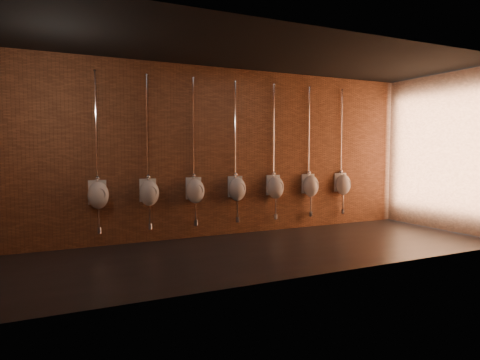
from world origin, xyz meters
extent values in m
plane|color=black|center=(0.00, 0.00, 0.00)|extent=(8.50, 8.50, 0.00)
cube|color=black|center=(0.00, 0.00, 3.20)|extent=(8.50, 3.00, 0.04)
cube|color=brown|center=(0.00, 1.50, 1.60)|extent=(8.50, 0.04, 3.20)
cube|color=brown|center=(0.00, -1.50, 1.60)|extent=(8.50, 0.04, 3.20)
cube|color=brown|center=(4.25, 0.00, 1.60)|extent=(0.04, 3.00, 3.20)
ellipsoid|color=white|center=(-2.36, 1.37, 0.89)|extent=(0.37, 0.33, 0.45)
cube|color=white|center=(-2.36, 1.48, 0.93)|extent=(0.30, 0.07, 0.41)
cylinder|color=#9E9E9E|center=(-2.36, 1.26, 0.91)|extent=(0.20, 0.04, 0.20)
cylinder|color=silver|center=(-2.36, 1.46, 2.03)|extent=(0.02, 0.02, 1.84)
sphere|color=silver|center=(-2.36, 1.45, 1.17)|extent=(0.08, 0.08, 0.08)
cylinder|color=silver|center=(-2.36, 1.46, 2.95)|extent=(0.05, 0.05, 0.01)
cylinder|color=silver|center=(-2.36, 1.37, 0.54)|extent=(0.03, 0.03, 0.36)
cylinder|color=silver|center=(-2.36, 1.37, 0.30)|extent=(0.08, 0.08, 0.11)
cylinder|color=silver|center=(-2.36, 1.45, 0.30)|extent=(0.03, 0.15, 0.03)
ellipsoid|color=white|center=(-1.50, 1.37, 0.89)|extent=(0.37, 0.33, 0.45)
cube|color=white|center=(-1.50, 1.48, 0.93)|extent=(0.30, 0.07, 0.41)
cylinder|color=#9E9E9E|center=(-1.50, 1.26, 0.91)|extent=(0.20, 0.04, 0.20)
cylinder|color=silver|center=(-1.50, 1.46, 2.03)|extent=(0.02, 0.02, 1.84)
sphere|color=silver|center=(-1.50, 1.45, 1.17)|extent=(0.08, 0.08, 0.08)
cylinder|color=silver|center=(-1.50, 1.46, 2.95)|extent=(0.05, 0.05, 0.01)
cylinder|color=silver|center=(-1.50, 1.37, 0.54)|extent=(0.03, 0.03, 0.36)
cylinder|color=silver|center=(-1.50, 1.37, 0.30)|extent=(0.08, 0.08, 0.11)
cylinder|color=silver|center=(-1.50, 1.45, 0.30)|extent=(0.03, 0.15, 0.03)
ellipsoid|color=white|center=(-0.65, 1.37, 0.89)|extent=(0.37, 0.33, 0.45)
cube|color=white|center=(-0.65, 1.48, 0.93)|extent=(0.30, 0.07, 0.41)
cylinder|color=#9E9E9E|center=(-0.65, 1.26, 0.91)|extent=(0.20, 0.04, 0.20)
cylinder|color=silver|center=(-0.65, 1.46, 2.03)|extent=(0.02, 0.02, 1.84)
sphere|color=silver|center=(-0.65, 1.45, 1.17)|extent=(0.08, 0.08, 0.08)
cylinder|color=silver|center=(-0.65, 1.46, 2.95)|extent=(0.05, 0.05, 0.01)
cylinder|color=silver|center=(-0.65, 1.37, 0.54)|extent=(0.03, 0.03, 0.36)
cylinder|color=silver|center=(-0.65, 1.37, 0.30)|extent=(0.08, 0.08, 0.11)
cylinder|color=silver|center=(-0.65, 1.45, 0.30)|extent=(0.03, 0.15, 0.03)
ellipsoid|color=white|center=(0.21, 1.37, 0.89)|extent=(0.37, 0.33, 0.45)
cube|color=white|center=(0.21, 1.48, 0.93)|extent=(0.30, 0.07, 0.41)
cylinder|color=#9E9E9E|center=(0.21, 1.26, 0.91)|extent=(0.20, 0.04, 0.20)
cylinder|color=silver|center=(0.21, 1.46, 2.03)|extent=(0.02, 0.02, 1.84)
sphere|color=silver|center=(0.21, 1.45, 1.17)|extent=(0.08, 0.08, 0.08)
cylinder|color=silver|center=(0.21, 1.46, 2.95)|extent=(0.05, 0.05, 0.01)
cylinder|color=silver|center=(0.21, 1.37, 0.54)|extent=(0.03, 0.03, 0.36)
cylinder|color=silver|center=(0.21, 1.37, 0.30)|extent=(0.08, 0.08, 0.11)
cylinder|color=silver|center=(0.21, 1.45, 0.30)|extent=(0.03, 0.15, 0.03)
ellipsoid|color=white|center=(1.06, 1.37, 0.89)|extent=(0.37, 0.33, 0.45)
cube|color=white|center=(1.06, 1.48, 0.93)|extent=(0.30, 0.07, 0.41)
cylinder|color=#9E9E9E|center=(1.06, 1.26, 0.91)|extent=(0.20, 0.04, 0.20)
cylinder|color=silver|center=(1.06, 1.46, 2.03)|extent=(0.02, 0.02, 1.84)
sphere|color=silver|center=(1.06, 1.45, 1.17)|extent=(0.08, 0.08, 0.08)
cylinder|color=silver|center=(1.06, 1.46, 2.95)|extent=(0.05, 0.05, 0.01)
cylinder|color=silver|center=(1.06, 1.37, 0.54)|extent=(0.03, 0.03, 0.36)
cylinder|color=silver|center=(1.06, 1.37, 0.30)|extent=(0.08, 0.08, 0.11)
cylinder|color=silver|center=(1.06, 1.45, 0.30)|extent=(0.03, 0.15, 0.03)
ellipsoid|color=white|center=(1.92, 1.37, 0.89)|extent=(0.37, 0.33, 0.45)
cube|color=white|center=(1.92, 1.48, 0.93)|extent=(0.30, 0.07, 0.41)
cylinder|color=#9E9E9E|center=(1.92, 1.26, 0.91)|extent=(0.20, 0.04, 0.20)
cylinder|color=silver|center=(1.92, 1.46, 2.03)|extent=(0.02, 0.02, 1.84)
sphere|color=silver|center=(1.92, 1.45, 1.17)|extent=(0.08, 0.08, 0.08)
cylinder|color=silver|center=(1.92, 1.46, 2.95)|extent=(0.05, 0.05, 0.01)
cylinder|color=silver|center=(1.92, 1.37, 0.54)|extent=(0.03, 0.03, 0.36)
cylinder|color=silver|center=(1.92, 1.37, 0.30)|extent=(0.08, 0.08, 0.11)
cylinder|color=silver|center=(1.92, 1.45, 0.30)|extent=(0.03, 0.15, 0.03)
ellipsoid|color=white|center=(2.77, 1.37, 0.89)|extent=(0.37, 0.33, 0.45)
cube|color=white|center=(2.77, 1.48, 0.93)|extent=(0.30, 0.07, 0.41)
cylinder|color=#9E9E9E|center=(2.77, 1.26, 0.91)|extent=(0.20, 0.04, 0.20)
cylinder|color=silver|center=(2.77, 1.46, 2.03)|extent=(0.02, 0.02, 1.84)
sphere|color=silver|center=(2.77, 1.45, 1.17)|extent=(0.08, 0.08, 0.08)
cylinder|color=silver|center=(2.77, 1.46, 2.95)|extent=(0.05, 0.05, 0.01)
cylinder|color=silver|center=(2.77, 1.37, 0.54)|extent=(0.03, 0.03, 0.36)
cylinder|color=silver|center=(2.77, 1.37, 0.30)|extent=(0.08, 0.08, 0.11)
cylinder|color=silver|center=(2.77, 1.45, 0.30)|extent=(0.03, 0.15, 0.03)
camera|label=1|loc=(-3.32, -6.03, 1.64)|focal=32.00mm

